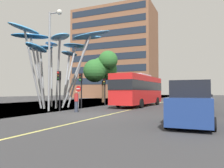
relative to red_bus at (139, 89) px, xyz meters
The scene contains 17 objects.
ground 11.41m from the red_bus, 96.83° to the right, with size 120.00×240.00×0.10m.
red_bus is the anchor object (origin of this frame).
leaf_sculpture 10.37m from the red_bus, 142.29° to the right, with size 10.08×10.00×8.21m.
traffic_light_kerb_near 10.00m from the red_bus, 117.09° to the right, with size 0.28×0.42×3.42m.
traffic_light_kerb_far 7.00m from the red_bus, 130.85° to the right, with size 0.28×0.42×3.50m.
traffic_light_island_mid 4.08m from the red_bus, 167.51° to the right, with size 0.28×0.42×3.25m.
traffic_light_opposite 7.21m from the red_bus, 130.31° to the left, with size 0.28×0.42×3.56m.
car_parked_near 14.71m from the red_bus, 64.25° to the right, with size 2.06×4.45×2.14m.
car_parked_mid 9.11m from the red_bus, 43.82° to the right, with size 2.06×4.25×2.27m.
car_parked_far 6.69m from the red_bus, ahead, with size 2.03×4.19×2.18m.
car_side_street 9.02m from the red_bus, 44.05° to the left, with size 2.05×4.23×2.13m.
car_far_side 13.67m from the red_bus, 60.11° to the left, with size 1.98×4.09×2.27m.
street_lamp 11.14m from the red_bus, 118.08° to the right, with size 1.33×0.44×8.60m.
tree_pavement_near 11.15m from the red_bus, 140.19° to the left, with size 5.34×5.62×8.11m.
pedestrian 9.66m from the red_bus, 105.70° to the right, with size 0.34×0.34×1.72m.
no_entry_sign 7.14m from the red_bus, 133.99° to the right, with size 0.60×0.12×2.26m.
backdrop_building 40.18m from the red_bus, 116.33° to the left, with size 23.05×12.19×25.52m.
Camera 1 is at (7.61, -13.31, 1.60)m, focal length 35.18 mm.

